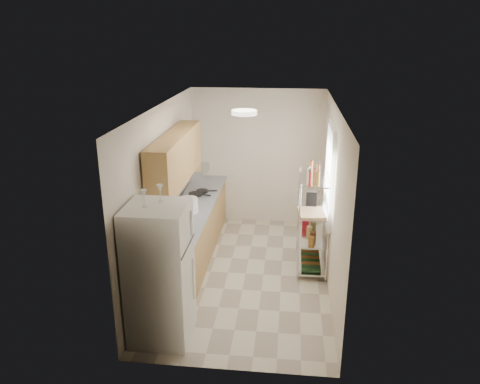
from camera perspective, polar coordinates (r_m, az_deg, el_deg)
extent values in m
cube|color=beige|center=(7.42, 0.70, -9.93)|extent=(2.50, 4.40, 0.01)
cube|color=silver|center=(6.56, 0.79, 10.42)|extent=(2.50, 4.40, 0.01)
cube|color=beige|center=(8.98, 2.11, 4.29)|extent=(2.50, 0.01, 2.60)
cube|color=beige|center=(4.87, -1.80, -9.03)|extent=(2.50, 0.01, 2.60)
cube|color=beige|center=(7.10, -9.39, -0.02)|extent=(0.01, 4.40, 2.60)
cube|color=beige|center=(6.88, 11.20, -0.76)|extent=(0.01, 4.40, 2.60)
cube|color=tan|center=(7.74, -5.79, -5.13)|extent=(0.60, 3.48, 0.86)
cube|color=gray|center=(7.57, -5.79, -2.03)|extent=(0.63, 3.51, 0.04)
cube|color=#B7BABC|center=(6.55, -8.12, -5.63)|extent=(0.52, 0.44, 0.04)
cube|color=#B7BABC|center=(8.92, -2.27, -1.49)|extent=(0.01, 0.55, 0.72)
cube|color=tan|center=(7.00, -7.81, 4.14)|extent=(0.33, 2.20, 0.72)
cube|color=#B7BABC|center=(7.85, -5.91, 2.68)|extent=(0.50, 0.60, 0.12)
cube|color=white|center=(7.13, 10.87, 2.09)|extent=(0.06, 1.00, 1.46)
cube|color=silver|center=(7.62, 8.55, -8.45)|extent=(0.45, 0.90, 0.02)
cube|color=silver|center=(7.42, 8.72, -5.36)|extent=(0.45, 0.90, 0.02)
cube|color=silver|center=(7.25, 8.90, -2.12)|extent=(0.45, 0.90, 0.02)
cube|color=silver|center=(7.08, 9.11, 1.65)|extent=(0.45, 0.90, 0.02)
cylinder|color=silver|center=(6.92, 7.18, -5.11)|extent=(0.02, 0.02, 1.55)
cylinder|color=silver|center=(7.73, 7.12, -2.45)|extent=(0.02, 0.02, 1.55)
cylinder|color=silver|center=(6.94, 10.70, -5.21)|extent=(0.02, 0.02, 1.55)
cylinder|color=silver|center=(7.75, 10.27, -2.56)|extent=(0.02, 0.02, 1.55)
cylinder|color=white|center=(6.27, 0.52, 9.69)|extent=(0.34, 0.34, 0.05)
cube|color=silver|center=(5.72, -9.77, -9.79)|extent=(0.71, 0.71, 1.72)
cylinder|color=white|center=(7.34, -6.25, -1.61)|extent=(0.28, 0.28, 0.23)
cylinder|color=black|center=(8.10, -5.44, -0.27)|extent=(0.28, 0.28, 0.04)
cylinder|color=black|center=(8.24, -4.66, 0.09)|extent=(0.24, 0.24, 0.04)
cube|color=tan|center=(7.04, 8.72, -2.53)|extent=(0.43, 0.52, 0.03)
cube|color=black|center=(7.32, 8.72, -0.64)|extent=(0.17, 0.25, 0.28)
cube|color=maroon|center=(7.68, 8.03, -3.71)|extent=(0.12, 0.16, 0.16)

